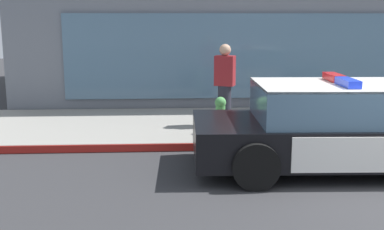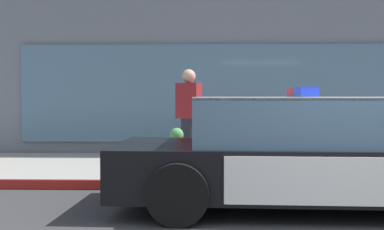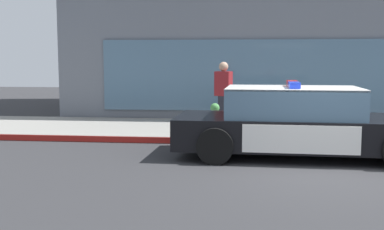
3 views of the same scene
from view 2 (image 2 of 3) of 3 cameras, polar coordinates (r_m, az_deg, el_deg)
The scene contains 6 objects.
sidewalk at distance 9.42m, azimuth 12.47°, elevation -5.93°, with size 48.00×3.49×0.15m, color gray.
curb_red_paint at distance 7.72m, azimuth 14.90°, elevation -7.74°, with size 28.80×0.04×0.14m, color maroon.
storefront_building at distance 16.07m, azimuth 15.00°, elevation 12.22°, with size 18.21×8.98×8.44m.
police_cruiser at distance 6.40m, azimuth 13.38°, elevation -4.29°, with size 5.00×2.21×1.49m.
fire_hydrant at distance 8.21m, azimuth -1.69°, elevation -4.07°, with size 0.34×0.39×0.73m.
pedestrian_on_sidewalk at distance 8.88m, azimuth -0.37°, elevation -0.29°, with size 0.47×0.39×1.71m.
Camera 2 is at (-1.73, -4.84, 1.39)m, focal length 47.35 mm.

